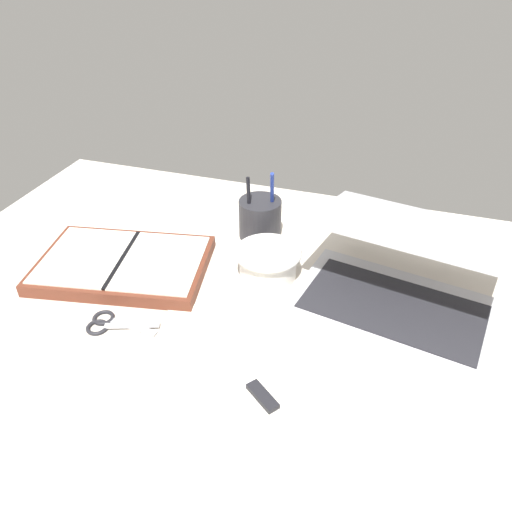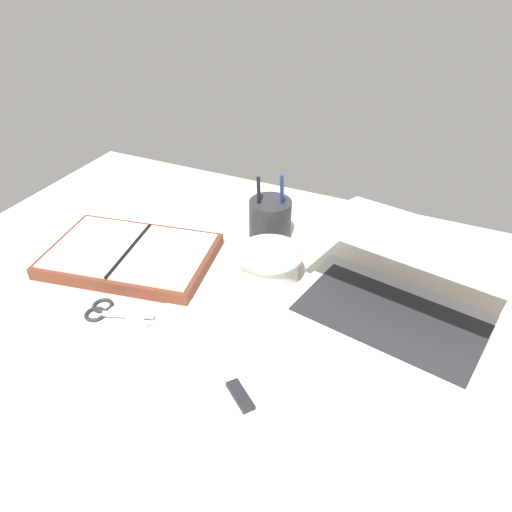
{
  "view_description": "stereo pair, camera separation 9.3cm",
  "coord_description": "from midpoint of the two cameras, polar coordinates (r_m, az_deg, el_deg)",
  "views": [
    {
      "loc": [
        21.02,
        -63.92,
        61.77
      ],
      "look_at": [
        -2.34,
        8.66,
        9.0
      ],
      "focal_mm": 35.0,
      "sensor_mm": 36.0,
      "label": 1
    },
    {
      "loc": [
        29.64,
        -60.55,
        61.77
      ],
      "look_at": [
        -2.34,
        8.66,
        9.0
      ],
      "focal_mm": 35.0,
      "sensor_mm": 36.0,
      "label": 2
    }
  ],
  "objects": [
    {
      "name": "desk_top",
      "position": [
        0.91,
        1.99,
        -7.46
      ],
      "size": [
        140.0,
        100.0,
        2.0
      ],
      "primitive_type": "cube",
      "color": "beige",
      "rests_on": "ground"
    },
    {
      "name": "laptop",
      "position": [
        0.92,
        18.98,
        -4.1
      ],
      "size": [
        40.57,
        38.28,
        15.81
      ],
      "rotation": [
        0.0,
        0.0,
        -0.19
      ],
      "color": "#B7B7BC",
      "rests_on": "desk_top"
    },
    {
      "name": "bowl",
      "position": [
        0.97,
        4.32,
        -0.86
      ],
      "size": [
        13.16,
        13.16,
        6.13
      ],
      "color": "silver",
      "rests_on": "desk_top"
    },
    {
      "name": "pen_cup",
      "position": [
        1.09,
        4.07,
        4.19
      ],
      "size": [
        9.28,
        9.28,
        16.48
      ],
      "color": "#28282D",
      "rests_on": "desk_top"
    },
    {
      "name": "planner",
      "position": [
        1.05,
        -11.71,
        -0.0
      ],
      "size": [
        36.6,
        27.68,
        2.97
      ],
      "rotation": [
        0.0,
        0.0,
        0.18
      ],
      "color": "brown",
      "rests_on": "desk_top"
    },
    {
      "name": "scissors",
      "position": [
        0.93,
        -14.07,
        -6.26
      ],
      "size": [
        12.78,
        6.39,
        0.8
      ],
      "rotation": [
        0.0,
        0.0,
        0.13
      ],
      "color": "#B7B7BC",
      "rests_on": "desk_top"
    },
    {
      "name": "paper_sheet_front",
      "position": [
        0.82,
        -2.9,
        -11.84
      ],
      "size": [
        27.31,
        32.0,
        0.16
      ],
      "primitive_type": "cube",
      "rotation": [
        0.0,
        0.0,
        0.21
      ],
      "color": "silver",
      "rests_on": "desk_top"
    },
    {
      "name": "usb_drive",
      "position": [
        0.77,
        1.67,
        -15.75
      ],
      "size": [
        6.7,
        5.64,
        1.0
      ],
      "rotation": [
        0.0,
        0.0,
        0.92
      ],
      "color": "black",
      "rests_on": "desk_top"
    }
  ]
}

